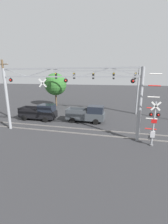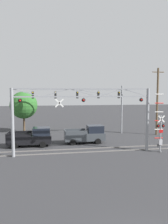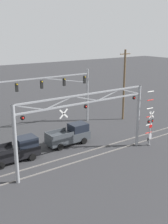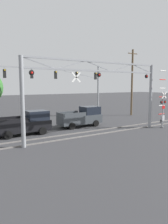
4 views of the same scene
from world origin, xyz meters
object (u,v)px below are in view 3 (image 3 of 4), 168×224
at_px(crossing_signal_mast, 150,128).
at_px(pickup_truck_lead, 70,135).
at_px(pickup_truck_following, 16,151).
at_px(traffic_signal_span, 60,87).
at_px(utility_pole_right, 124,84).
at_px(crossing_gantry, 86,118).

relative_size(crossing_signal_mast, pickup_truck_lead, 1.24).
height_order(crossing_signal_mast, pickup_truck_following, crossing_signal_mast).
bearing_deg(traffic_signal_span, crossing_signal_mast, -67.83).
xyz_separation_m(pickup_truck_lead, pickup_truck_following, (-6.60, -0.58, 0.00)).
xyz_separation_m(pickup_truck_lead, utility_pole_right, (11.20, 3.48, 4.03)).
bearing_deg(crossing_gantry, crossing_signal_mast, -5.59).
xyz_separation_m(crossing_gantry, crossing_signal_mast, (8.04, -0.79, -2.27)).
distance_m(crossing_signal_mast, traffic_signal_span, 12.52).
distance_m(crossing_signal_mast, utility_pole_right, 10.34).
bearing_deg(crossing_signal_mast, traffic_signal_span, 112.17).
height_order(crossing_signal_mast, pickup_truck_lead, crossing_signal_mast).
distance_m(traffic_signal_span, pickup_truck_lead, 7.55).
height_order(crossing_signal_mast, traffic_signal_span, traffic_signal_span).
bearing_deg(utility_pole_right, pickup_truck_lead, -162.73).
bearing_deg(pickup_truck_following, crossing_signal_mast, -19.71).
bearing_deg(crossing_signal_mast, utility_pole_right, 63.90).
xyz_separation_m(crossing_signal_mast, utility_pole_right, (4.35, 8.88, 2.99)).
bearing_deg(crossing_gantry, traffic_signal_span, 71.55).
distance_m(traffic_signal_span, pickup_truck_following, 11.74).
distance_m(crossing_signal_mast, pickup_truck_lead, 8.78).
height_order(traffic_signal_span, utility_pole_right, utility_pole_right).
xyz_separation_m(crossing_signal_mast, traffic_signal_span, (-4.56, 11.20, 3.22)).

